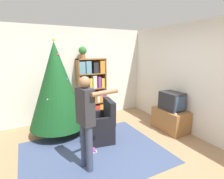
% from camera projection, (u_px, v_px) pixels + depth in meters
% --- Properties ---
extents(ground_plane, '(14.00, 14.00, 0.00)m').
position_uv_depth(ground_plane, '(119.00, 156.00, 3.32)').
color(ground_plane, '#9E7A56').
extents(wall_back, '(8.00, 0.10, 2.60)m').
position_uv_depth(wall_back, '(80.00, 74.00, 5.08)').
color(wall_back, silver).
rests_on(wall_back, ground_plane).
extents(wall_right, '(0.10, 8.00, 2.60)m').
position_uv_depth(wall_right, '(197.00, 80.00, 3.94)').
color(wall_right, silver).
rests_on(wall_right, ground_plane).
extents(area_rug, '(2.66, 2.10, 0.01)m').
position_uv_depth(area_rug, '(94.00, 152.00, 3.42)').
color(area_rug, '#3D4C70').
rests_on(area_rug, ground_plane).
extents(bookshelf, '(0.83, 0.31, 1.75)m').
position_uv_depth(bookshelf, '(92.00, 89.00, 5.08)').
color(bookshelf, brown).
rests_on(bookshelf, ground_plane).
extents(tv_stand, '(0.51, 0.85, 0.54)m').
position_uv_depth(tv_stand, '(170.00, 120.00, 4.36)').
color(tv_stand, '#996638').
rests_on(tv_stand, ground_plane).
extents(television, '(0.39, 0.54, 0.44)m').
position_uv_depth(television, '(172.00, 101.00, 4.26)').
color(television, '#28282D').
rests_on(television, tv_stand).
extents(game_remote, '(0.04, 0.12, 0.02)m').
position_uv_depth(game_remote, '(175.00, 113.00, 4.01)').
color(game_remote, white).
rests_on(game_remote, tv_stand).
extents(christmas_tree, '(1.30, 1.30, 2.23)m').
position_uv_depth(christmas_tree, '(57.00, 85.00, 3.97)').
color(christmas_tree, '#4C3323').
rests_on(christmas_tree, ground_plane).
extents(armchair, '(0.65, 0.64, 0.92)m').
position_uv_depth(armchair, '(101.00, 127.00, 3.82)').
color(armchair, black).
rests_on(armchair, ground_plane).
extents(standing_person, '(0.69, 0.46, 1.57)m').
position_uv_depth(standing_person, '(86.00, 116.00, 2.78)').
color(standing_person, '#38425B').
rests_on(standing_person, ground_plane).
extents(potted_plant, '(0.22, 0.22, 0.33)m').
position_uv_depth(potted_plant, '(83.00, 52.00, 4.76)').
color(potted_plant, '#935B38').
rests_on(potted_plant, bookshelf).
extents(book_pile_near_tree, '(0.24, 0.18, 0.09)m').
position_uv_depth(book_pile_near_tree, '(86.00, 134.00, 4.11)').
color(book_pile_near_tree, '#843889').
rests_on(book_pile_near_tree, ground_plane).
extents(book_pile_by_chair, '(0.18, 0.17, 0.05)m').
position_uv_depth(book_pile_by_chair, '(92.00, 151.00, 3.43)').
color(book_pile_by_chair, beige).
rests_on(book_pile_by_chair, ground_plane).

